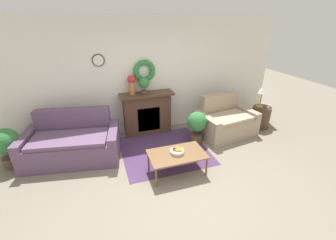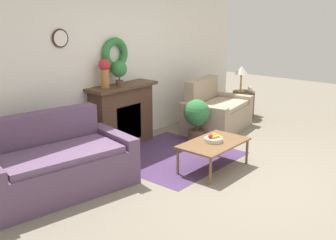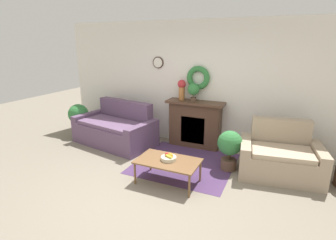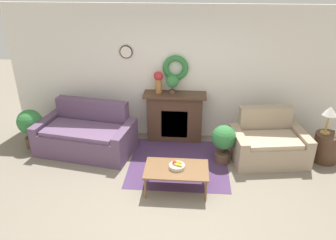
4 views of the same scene
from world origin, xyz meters
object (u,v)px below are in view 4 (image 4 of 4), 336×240
at_px(potted_plant_floor_by_loveseat, 224,140).
at_px(side_table_by_loveseat, 326,147).
at_px(loveseat_right, 268,144).
at_px(couch_left, 87,135).
at_px(potted_plant_on_mantel, 172,82).
at_px(fireplace, 175,116).
at_px(table_lamp, 330,112).
at_px(coffee_table, 176,170).
at_px(fruit_bowl, 177,166).
at_px(vase_on_mantel_left, 158,80).
at_px(potted_plant_floor_by_couch, 30,125).

bearing_deg(potted_plant_floor_by_loveseat, side_table_by_loveseat, 5.81).
relative_size(loveseat_right, potted_plant_floor_by_loveseat, 1.97).
relative_size(couch_left, potted_plant_floor_by_loveseat, 2.66).
bearing_deg(side_table_by_loveseat, potted_plant_on_mantel, 168.09).
relative_size(loveseat_right, potted_plant_on_mantel, 3.77).
bearing_deg(fireplace, side_table_by_loveseat, -12.39).
bearing_deg(couch_left, table_lamp, 9.97).
xyz_separation_m(coffee_table, fruit_bowl, (0.01, 0.02, 0.08)).
distance_m(couch_left, loveseat_right, 3.47).
distance_m(table_lamp, potted_plant_on_mantel, 2.91).
xyz_separation_m(fruit_bowl, potted_plant_floor_by_loveseat, (0.80, 0.88, 0.00)).
relative_size(fireplace, couch_left, 0.64).
relative_size(couch_left, loveseat_right, 1.35).
height_order(coffee_table, table_lamp, table_lamp).
xyz_separation_m(coffee_table, side_table_by_loveseat, (2.72, 1.09, -0.09)).
bearing_deg(loveseat_right, coffee_table, -155.39).
height_order(fireplace, loveseat_right, fireplace).
bearing_deg(side_table_by_loveseat, coffee_table, -158.22).
height_order(couch_left, fruit_bowl, couch_left).
relative_size(table_lamp, potted_plant_on_mantel, 1.37).
bearing_deg(fireplace, couch_left, -160.66).
xyz_separation_m(couch_left, vase_on_mantel_left, (1.36, 0.60, 0.95)).
xyz_separation_m(loveseat_right, fruit_bowl, (-1.64, -1.05, 0.13)).
distance_m(couch_left, coffee_table, 2.13).
bearing_deg(potted_plant_floor_by_couch, fireplace, 10.80).
distance_m(fireplace, potted_plant_on_mantel, 0.75).
bearing_deg(table_lamp, loveseat_right, -176.26).
relative_size(table_lamp, potted_plant_floor_by_couch, 0.67).
relative_size(potted_plant_on_mantel, potted_plant_floor_by_couch, 0.48).
bearing_deg(couch_left, loveseat_right, 8.93).
relative_size(fireplace, potted_plant_floor_by_couch, 1.57).
bearing_deg(potted_plant_on_mantel, side_table_by_loveseat, -11.91).
bearing_deg(potted_plant_floor_by_loveseat, fruit_bowl, -132.45).
relative_size(fireplace, potted_plant_on_mantel, 3.25).
bearing_deg(loveseat_right, potted_plant_floor_by_loveseat, -176.55).
xyz_separation_m(couch_left, loveseat_right, (3.47, -0.05, -0.01)).
distance_m(fruit_bowl, potted_plant_on_mantel, 1.88).
distance_m(potted_plant_floor_by_couch, potted_plant_floor_by_loveseat, 3.77).
bearing_deg(loveseat_right, couch_left, 170.89).
height_order(fireplace, couch_left, fireplace).
bearing_deg(potted_plant_floor_by_couch, fruit_bowl, -21.38).
relative_size(loveseat_right, side_table_by_loveseat, 2.64).
xyz_separation_m(vase_on_mantel_left, potted_plant_on_mantel, (0.28, -0.02, -0.01)).
xyz_separation_m(loveseat_right, coffee_table, (-1.65, -1.07, 0.05)).
xyz_separation_m(potted_plant_on_mantel, potted_plant_floor_by_couch, (-2.77, -0.52, -0.78)).
bearing_deg(vase_on_mantel_left, loveseat_right, -17.18).
bearing_deg(potted_plant_floor_by_loveseat, couch_left, 175.05).
bearing_deg(coffee_table, vase_on_mantel_left, 104.87).
xyz_separation_m(side_table_by_loveseat, vase_on_mantel_left, (-3.18, 0.63, 1.01)).
height_order(loveseat_right, potted_plant_floor_by_loveseat, loveseat_right).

